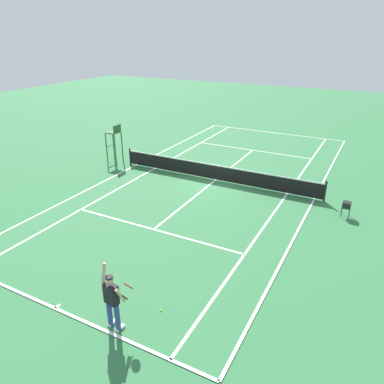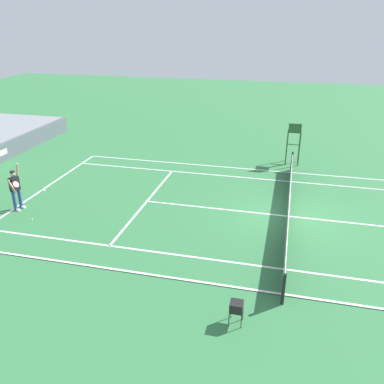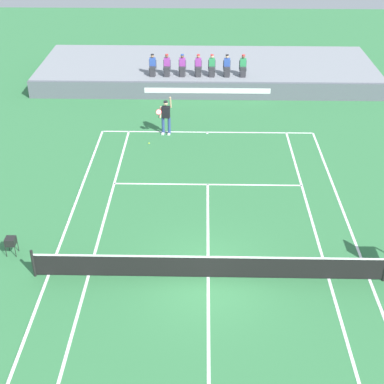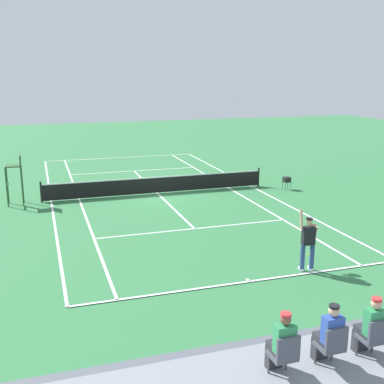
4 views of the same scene
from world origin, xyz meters
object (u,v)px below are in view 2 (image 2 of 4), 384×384
object	(u,v)px
tennis_player	(15,189)
tennis_ball	(32,219)
ball_hopper	(236,306)
umpire_chair	(294,138)

from	to	relation	value
tennis_player	tennis_ball	world-z (taller)	tennis_player
tennis_player	ball_hopper	size ratio (longest dim) A/B	2.98
tennis_player	ball_hopper	distance (m)	11.54
tennis_ball	ball_hopper	distance (m)	10.15
tennis_player	ball_hopper	xyz separation A→B (m)	(-4.94, -10.43, -0.42)
tennis_player	tennis_ball	bearing A→B (deg)	-124.02
tennis_ball	ball_hopper	world-z (taller)	ball_hopper
tennis_ball	ball_hopper	bearing A→B (deg)	-114.14
tennis_ball	umpire_chair	bearing A→B (deg)	-46.33
tennis_player	umpire_chair	size ratio (longest dim) A/B	0.85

